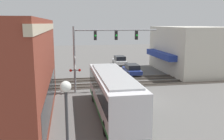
% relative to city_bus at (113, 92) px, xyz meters
% --- Properties ---
extents(ground_plane, '(120.00, 120.00, 0.00)m').
position_rel_city_bus_xyz_m(ground_plane, '(3.10, -2.80, -1.78)').
color(ground_plane, '#605E5B').
extents(shop_building, '(12.81, 9.99, 6.52)m').
position_rel_city_bus_xyz_m(shop_building, '(15.34, -14.66, 1.47)').
color(shop_building, beige).
rests_on(shop_building, ground).
extents(city_bus, '(11.16, 2.59, 3.23)m').
position_rel_city_bus_xyz_m(city_bus, '(0.00, 0.00, 0.00)').
color(city_bus, silver).
rests_on(city_bus, ground).
extents(traffic_signal_gantry, '(0.42, 8.67, 6.74)m').
position_rel_city_bus_xyz_m(traffic_signal_gantry, '(6.82, -0.00, 3.28)').
color(traffic_signal_gantry, gray).
rests_on(traffic_signal_gantry, ground).
extents(crossing_signal, '(1.41, 1.18, 3.81)m').
position_rel_city_bus_xyz_m(crossing_signal, '(6.88, 2.66, 0.51)').
color(crossing_signal, gray).
rests_on(crossing_signal, ground).
extents(streetlamp, '(0.44, 0.44, 4.85)m').
position_rel_city_bus_xyz_m(streetlamp, '(-8.97, 3.49, 1.12)').
color(streetlamp, '#38383A').
rests_on(streetlamp, ground).
extents(rail_track_near, '(2.60, 60.00, 0.15)m').
position_rel_city_bus_xyz_m(rail_track_near, '(9.10, -2.80, -1.76)').
color(rail_track_near, '#332D28').
rests_on(rail_track_near, ground).
extents(rail_track_far, '(2.60, 60.00, 0.15)m').
position_rel_city_bus_xyz_m(rail_track_far, '(12.30, -2.80, -1.76)').
color(rail_track_far, '#332D28').
rests_on(rail_track_far, ground).
extents(parked_car_blue, '(4.50, 1.82, 1.44)m').
position_rel_city_bus_xyz_m(parked_car_blue, '(14.71, -5.40, -1.11)').
color(parked_car_blue, navy).
rests_on(parked_car_blue, ground).
extents(parked_car_white, '(4.35, 1.82, 1.54)m').
position_rel_city_bus_xyz_m(parked_car_white, '(23.00, -5.40, -1.08)').
color(parked_car_white, silver).
rests_on(parked_car_white, ground).
extents(pedestrian_near_bus, '(0.34, 0.34, 1.67)m').
position_rel_city_bus_xyz_m(pedestrian_near_bus, '(-0.45, -2.22, -0.94)').
color(pedestrian_near_bus, black).
rests_on(pedestrian_near_bus, ground).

